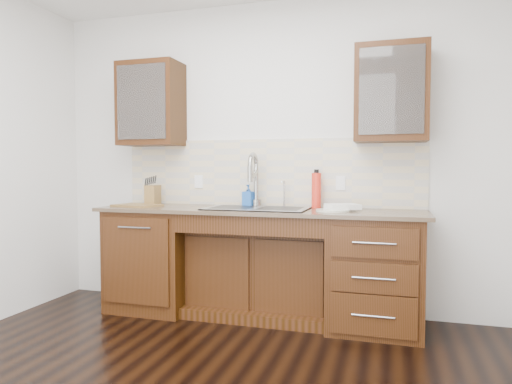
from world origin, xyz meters
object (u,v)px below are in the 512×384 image
(water_bottle, at_px, (316,191))
(plate, at_px, (333,210))
(soap_bottle, at_px, (248,196))
(cutting_board, at_px, (137,205))
(knife_block, at_px, (153,195))

(water_bottle, height_order, plate, water_bottle)
(soap_bottle, relative_size, water_bottle, 0.65)
(soap_bottle, xyz_separation_m, cutting_board, (-0.94, -0.27, -0.09))
(soap_bottle, bearing_deg, water_bottle, 7.99)
(plate, relative_size, cutting_board, 0.69)
(cutting_board, bearing_deg, water_bottle, 10.12)
(soap_bottle, distance_m, cutting_board, 0.98)
(plate, xyz_separation_m, cutting_board, (-1.70, -0.03, 0.00))
(soap_bottle, distance_m, knife_block, 0.89)
(water_bottle, distance_m, plate, 0.33)
(water_bottle, distance_m, knife_block, 1.49)
(soap_bottle, distance_m, water_bottle, 0.60)
(water_bottle, relative_size, knife_block, 1.66)
(knife_block, relative_size, cutting_board, 0.47)
(knife_block, bearing_deg, plate, -10.77)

